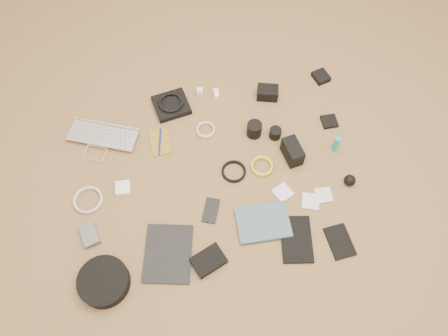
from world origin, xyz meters
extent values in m
cube|color=brown|center=(0.00, 0.00, -0.02)|extent=(4.00, 4.00, 0.04)
imported|color=silver|center=(-0.53, 0.31, 0.01)|extent=(0.43, 0.37, 0.03)
cube|color=black|center=(-0.14, 0.47, 0.02)|extent=(0.20, 0.19, 0.03)
torus|color=black|center=(-0.14, 0.47, 0.04)|extent=(0.18, 0.18, 0.02)
cube|color=white|center=(0.03, 0.53, 0.02)|extent=(0.04, 0.04, 0.03)
cube|color=white|center=(0.12, 0.51, 0.01)|extent=(0.03, 0.03, 0.02)
cube|color=white|center=(0.11, 0.50, 0.01)|extent=(0.03, 0.03, 0.03)
cube|color=white|center=(0.11, 0.48, 0.01)|extent=(0.03, 0.03, 0.02)
cube|color=black|center=(0.38, 0.43, 0.03)|extent=(0.13, 0.11, 0.06)
cube|color=black|center=(0.71, 0.48, 0.02)|extent=(0.10, 0.10, 0.03)
cube|color=olive|center=(-0.23, 0.26, 0.00)|extent=(0.10, 0.16, 0.01)
cylinder|color=#121699|center=(-0.23, 0.26, 0.01)|extent=(0.04, 0.15, 0.01)
torus|color=silver|center=(0.01, 0.28, 0.01)|extent=(0.12, 0.12, 0.01)
cylinder|color=black|center=(0.25, 0.21, 0.04)|extent=(0.10, 0.10, 0.08)
cylinder|color=black|center=(0.35, 0.17, 0.03)|extent=(0.08, 0.08, 0.06)
cube|color=black|center=(0.66, 0.19, 0.01)|extent=(0.08, 0.08, 0.02)
cube|color=white|center=(-0.44, 0.03, 0.02)|extent=(0.08, 0.08, 0.03)
torus|color=silver|center=(-0.61, 0.01, 0.01)|extent=(0.15, 0.15, 0.01)
torus|color=black|center=(0.10, 0.01, 0.01)|extent=(0.14, 0.14, 0.01)
torus|color=yellow|center=(0.24, 0.01, 0.01)|extent=(0.12, 0.12, 0.01)
cube|color=black|center=(0.40, 0.04, 0.05)|extent=(0.09, 0.14, 0.10)
cylinder|color=teal|center=(0.63, 0.03, 0.05)|extent=(0.03, 0.03, 0.10)
cube|color=#58585D|center=(-0.62, -0.17, 0.02)|extent=(0.09, 0.12, 0.03)
cube|color=black|center=(-0.28, -0.33, 0.01)|extent=(0.27, 0.31, 0.01)
cube|color=black|center=(-0.05, -0.17, 0.00)|extent=(0.11, 0.14, 0.01)
cube|color=silver|center=(0.31, -0.15, 0.01)|extent=(0.11, 0.11, 0.01)
cube|color=silver|center=(0.42, -0.23, 0.01)|extent=(0.11, 0.11, 0.01)
cube|color=silver|center=(0.49, -0.21, 0.01)|extent=(0.08, 0.08, 0.01)
sphere|color=black|center=(0.63, -0.17, 0.03)|extent=(0.07, 0.07, 0.06)
cylinder|color=black|center=(-0.57, -0.40, 0.03)|extent=(0.24, 0.24, 0.06)
cube|color=black|center=(-0.11, -0.41, 0.02)|extent=(0.17, 0.15, 0.04)
imported|color=#415A6F|center=(0.17, -0.37, 0.01)|extent=(0.25, 0.19, 0.02)
cube|color=black|center=(0.30, -0.39, 0.01)|extent=(0.18, 0.25, 0.02)
cube|color=black|center=(0.49, -0.44, 0.01)|extent=(0.11, 0.16, 0.01)
camera|label=1|loc=(-0.16, -0.96, 1.91)|focal=35.00mm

